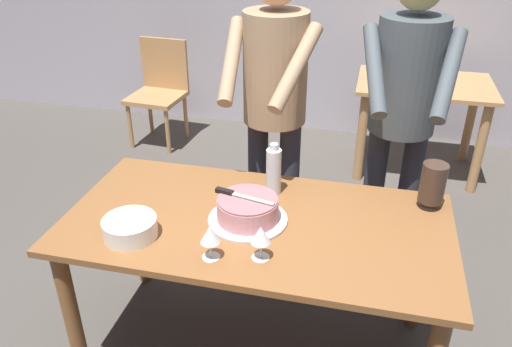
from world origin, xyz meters
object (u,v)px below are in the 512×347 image
(water_bottle, at_px, (274,171))
(hurricane_lamp, at_px, (432,185))
(cake_knife, at_px, (232,194))
(person_cutting_cake, at_px, (274,98))
(background_table, at_px, (422,103))
(cake_on_platter, at_px, (248,211))
(plate_stack, at_px, (130,228))
(person_standing_beside, at_px, (403,106))
(wine_glass_far, at_px, (261,236))
(background_chair_1, at_px, (160,88))
(wine_glass_near, at_px, (210,236))
(main_dining_table, at_px, (256,242))

(water_bottle, xyz_separation_m, hurricane_lamp, (0.70, 0.04, -0.01))
(cake_knife, relative_size, person_cutting_cake, 0.16)
(background_table, bearing_deg, water_bottle, -112.61)
(cake_on_platter, relative_size, plate_stack, 1.55)
(person_standing_beside, bearing_deg, wine_glass_far, -118.92)
(water_bottle, distance_m, person_standing_beside, 0.72)
(background_chair_1, bearing_deg, water_bottle, -53.85)
(cake_on_platter, xyz_separation_m, background_chair_1, (-1.37, 2.21, -0.31))
(background_table, bearing_deg, cake_on_platter, -111.46)
(background_table, bearing_deg, background_chair_1, 178.04)
(wine_glass_near, bearing_deg, water_bottle, 76.23)
(person_cutting_cake, xyz_separation_m, background_table, (0.86, 1.50, -0.50))
(hurricane_lamp, bearing_deg, background_table, 87.42)
(cake_on_platter, distance_m, person_standing_beside, 0.95)
(wine_glass_far, distance_m, person_standing_beside, 1.06)
(person_standing_beside, bearing_deg, person_cutting_cake, -177.29)
(wine_glass_near, distance_m, person_cutting_cake, 0.94)
(plate_stack, bearing_deg, background_table, 61.57)
(hurricane_lamp, distance_m, person_cutting_cake, 0.88)
(main_dining_table, bearing_deg, person_standing_beside, 48.96)
(plate_stack, relative_size, wine_glass_far, 1.53)
(cake_knife, height_order, wine_glass_near, wine_glass_near)
(background_chair_1, bearing_deg, background_table, -1.96)
(plate_stack, height_order, background_table, plate_stack)
(main_dining_table, bearing_deg, background_table, 69.31)
(hurricane_lamp, xyz_separation_m, person_cutting_cake, (-0.78, 0.34, 0.22))
(wine_glass_near, relative_size, background_chair_1, 0.16)
(wine_glass_near, xyz_separation_m, person_standing_beside, (0.68, 0.95, 0.22))
(wine_glass_far, relative_size, background_chair_1, 0.16)
(main_dining_table, height_order, person_cutting_cake, person_cutting_cake)
(plate_stack, bearing_deg, main_dining_table, 25.71)
(hurricane_lamp, bearing_deg, wine_glass_far, -140.27)
(main_dining_table, relative_size, plate_stack, 7.49)
(plate_stack, distance_m, hurricane_lamp, 1.30)
(wine_glass_near, bearing_deg, background_chair_1, 117.52)
(plate_stack, xyz_separation_m, background_table, (1.28, 2.36, -0.21))
(hurricane_lamp, xyz_separation_m, background_chair_1, (-2.13, 1.91, -0.37))
(plate_stack, distance_m, background_table, 2.69)
(cake_knife, distance_m, plate_stack, 0.44)
(plate_stack, height_order, wine_glass_far, wine_glass_far)
(wine_glass_far, relative_size, background_table, 0.14)
(person_standing_beside, bearing_deg, plate_stack, -139.71)
(cake_knife, bearing_deg, background_chair_1, 120.65)
(hurricane_lamp, bearing_deg, person_cutting_cake, 156.72)
(wine_glass_far, bearing_deg, background_table, 72.92)
(plate_stack, bearing_deg, wine_glass_near, -9.32)
(main_dining_table, height_order, cake_on_platter, cake_on_platter)
(wine_glass_far, height_order, background_chair_1, background_chair_1)
(main_dining_table, height_order, hurricane_lamp, hurricane_lamp)
(main_dining_table, distance_m, hurricane_lamp, 0.81)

